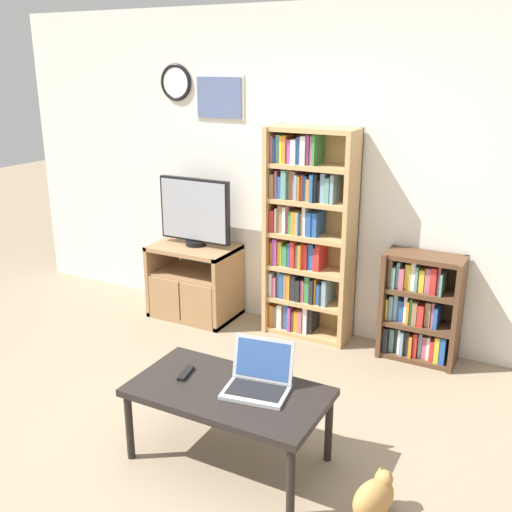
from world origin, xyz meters
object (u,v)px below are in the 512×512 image
object	(u,v)px
coffee_table	(228,396)
laptop	(259,378)
tv_stand	(194,281)
bookshelf_tall	(305,236)
bookshelf_short	(419,309)
television	(195,212)
cat	(375,497)
remote_near_laptop	(186,373)

from	to	relation	value
coffee_table	laptop	xyz separation A→B (m)	(0.15, 0.08, 0.11)
tv_stand	laptop	world-z (taller)	laptop
bookshelf_tall	bookshelf_short	distance (m)	1.04
television	cat	size ratio (longest dim) A/B	1.38
laptop	remote_near_laptop	bearing A→B (deg)	178.69
bookshelf_tall	laptop	xyz separation A→B (m)	(0.46, -1.67, -0.32)
laptop	remote_near_laptop	size ratio (longest dim) A/B	2.34
bookshelf_tall	cat	size ratio (longest dim) A/B	3.50
coffee_table	bookshelf_short	bearing A→B (deg)	70.05
laptop	remote_near_laptop	xyz separation A→B (m)	(-0.44, -0.06, -0.06)
bookshelf_tall	bookshelf_short	world-z (taller)	bookshelf_tall
television	coffee_table	bearing A→B (deg)	-51.95
television	remote_near_laptop	xyz separation A→B (m)	(1.00, -1.63, -0.48)
bookshelf_short	remote_near_laptop	size ratio (longest dim) A/B	5.01
television	coffee_table	size ratio (longest dim) A/B	0.62
coffee_table	bookshelf_tall	bearing A→B (deg)	99.97
tv_stand	remote_near_laptop	distance (m)	1.89
tv_stand	remote_near_laptop	world-z (taller)	tv_stand
cat	television	bearing A→B (deg)	164.58
laptop	tv_stand	bearing A→B (deg)	124.37
coffee_table	cat	world-z (taller)	coffee_table
bookshelf_tall	laptop	world-z (taller)	bookshelf_tall
television	remote_near_laptop	size ratio (longest dim) A/B	4.06
tv_stand	bookshelf_tall	distance (m)	1.13
bookshelf_tall	remote_near_laptop	world-z (taller)	bookshelf_tall
bookshelf_tall	remote_near_laptop	bearing A→B (deg)	-89.64
laptop	bookshelf_tall	bearing A→B (deg)	96.19
bookshelf_short	coffee_table	size ratio (longest dim) A/B	0.76
television	bookshelf_tall	distance (m)	1.00
television	bookshelf_tall	xyz separation A→B (m)	(0.99, 0.09, -0.11)
bookshelf_tall	bookshelf_short	size ratio (longest dim) A/B	2.05
bookshelf_tall	laptop	size ratio (longest dim) A/B	4.40
television	cat	bearing A→B (deg)	-38.24
coffee_table	remote_near_laptop	size ratio (longest dim) A/B	6.57
tv_stand	bookshelf_short	size ratio (longest dim) A/B	0.88
laptop	bookshelf_short	bearing A→B (deg)	64.58
cat	tv_stand	bearing A→B (deg)	165.35
bookshelf_short	television	bearing A→B (deg)	-177.22
remote_near_laptop	coffee_table	bearing A→B (deg)	163.78
tv_stand	bookshelf_short	distance (m)	1.94
coffee_table	remote_near_laptop	bearing A→B (deg)	175.43
coffee_table	remote_near_laptop	distance (m)	0.30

